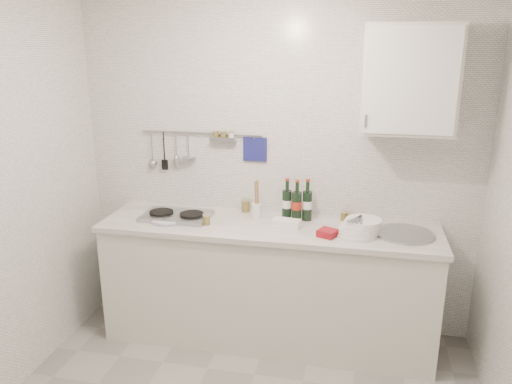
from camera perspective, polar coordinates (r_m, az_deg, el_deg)
back_wall at (r=3.79m, az=2.29°, el=2.48°), size 3.00×0.02×2.50m
counter at (r=3.80m, az=1.46°, el=-10.64°), size 2.44×0.64×0.96m
wall_rail at (r=3.86m, az=-6.55°, el=5.33°), size 0.98×0.09×0.34m
wall_cabinet at (r=3.46m, az=17.07°, el=12.19°), size 0.60×0.38×0.70m
plate_stack_hob at (r=3.75m, az=-9.90°, el=-2.96°), size 0.30×0.30×0.02m
plate_stack_sink at (r=3.48m, az=11.79°, el=-3.96°), size 0.31×0.29×0.11m
wine_bottles at (r=3.66m, az=4.71°, el=-0.92°), size 0.22×0.11×0.31m
butter_dish at (r=3.55m, az=3.48°, el=-3.61°), size 0.21×0.13×0.06m
strawberry_punnet at (r=3.42m, az=8.15°, el=-4.66°), size 0.15×0.15×0.05m
utensil_crock at (r=3.73m, az=0.07°, el=-1.93°), size 0.07×0.07×0.29m
jar_a at (r=3.86m, az=-1.19°, el=-1.55°), size 0.07×0.07×0.10m
jar_b at (r=3.73m, az=10.08°, el=-2.69°), size 0.06×0.06×0.07m
jar_c at (r=3.70m, az=10.93°, el=-2.89°), size 0.07×0.07×0.08m
jar_d at (r=3.61m, az=-5.70°, el=-3.13°), size 0.06×0.06×0.08m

